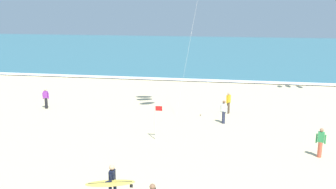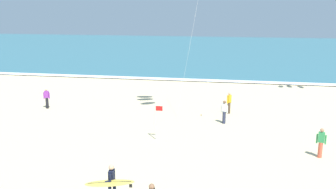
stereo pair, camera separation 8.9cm
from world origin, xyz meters
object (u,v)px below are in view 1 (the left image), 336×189
bystander_green_top (321,142)px  bystander_purple_top (46,98)px  surfer_trailing (111,183)px  lifeguard_flag (156,119)px  bystander_white_top (224,112)px  bystander_yellow_top (228,103)px

bystander_green_top → bystander_purple_top: size_ratio=1.00×
surfer_trailing → bystander_green_top: bearing=36.3°
surfer_trailing → lifeguard_flag: bearing=89.0°
surfer_trailing → bystander_green_top: 11.23m
bystander_purple_top → bystander_white_top: bearing=-5.9°
bystander_green_top → bystander_purple_top: same height
bystander_purple_top → surfer_trailing: bearing=-53.4°
bystander_white_top → lifeguard_flag: bearing=-135.2°
bystander_white_top → lifeguard_flag: (-3.82, -3.79, 0.45)m
bystander_yellow_top → bystander_white_top: 2.53m
bystander_purple_top → lifeguard_flag: 11.07m
surfer_trailing → bystander_white_top: size_ratio=1.25×
bystander_white_top → bystander_green_top: bearing=-44.0°
bystander_white_top → lifeguard_flag: 5.40m
bystander_yellow_top → surfer_trailing: bearing=-106.6°
bystander_purple_top → lifeguard_flag: lifeguard_flag is taller
bystander_yellow_top → bystander_purple_top: same height
bystander_purple_top → lifeguard_flag: (9.76, -5.20, 0.45)m
bystander_purple_top → lifeguard_flag: size_ratio=0.76×
bystander_green_top → lifeguard_flag: 9.01m
bystander_purple_top → bystander_green_top: bearing=-18.7°
bystander_white_top → lifeguard_flag: size_ratio=0.76×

